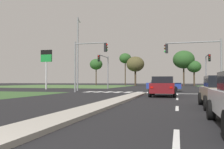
{
  "coord_description": "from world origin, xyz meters",
  "views": [
    {
      "loc": [
        3.54,
        -1.69,
        1.23
      ],
      "look_at": [
        -4.24,
        26.86,
        2.06
      ],
      "focal_mm": 38.75,
      "sensor_mm": 36.0,
      "label": 1
    }
  ],
  "objects_px": {
    "car_blue_near": "(164,85)",
    "traffic_signal_near_right": "(199,56)",
    "traffic_signal_near_left": "(87,57)",
    "traffic_signal_far_left": "(105,65)",
    "treeline_second": "(125,59)",
    "car_beige_second": "(223,92)",
    "street_lamp_second": "(78,50)",
    "car_black_third": "(155,83)",
    "traffic_signal_far_right": "(207,65)",
    "pedestrian_at_median": "(158,82)",
    "car_maroon_fifth": "(163,86)",
    "treeline_fourth": "(194,67)",
    "treeline_third": "(135,64)",
    "treeline_fifth": "(184,60)",
    "fuel_price_totem": "(46,61)",
    "treeline_near": "(96,64)"
  },
  "relations": [
    {
      "from": "car_blue_near",
      "to": "traffic_signal_near_right",
      "type": "height_order",
      "value": "traffic_signal_near_right"
    },
    {
      "from": "traffic_signal_near_left",
      "to": "traffic_signal_far_left",
      "type": "distance_m",
      "value": 11.38
    },
    {
      "from": "traffic_signal_far_left",
      "to": "treeline_second",
      "type": "height_order",
      "value": "treeline_second"
    },
    {
      "from": "car_beige_second",
      "to": "traffic_signal_near_left",
      "type": "xyz_separation_m",
      "value": [
        -11.8,
        13.02,
        3.11
      ]
    },
    {
      "from": "street_lamp_second",
      "to": "car_blue_near",
      "type": "bearing_deg",
      "value": 7.83
    },
    {
      "from": "car_blue_near",
      "to": "traffic_signal_far_left",
      "type": "xyz_separation_m",
      "value": [
        -9.52,
        6.01,
        2.95
      ]
    },
    {
      "from": "car_black_third",
      "to": "traffic_signal_near_left",
      "type": "relative_size",
      "value": 0.8
    },
    {
      "from": "car_beige_second",
      "to": "traffic_signal_far_right",
      "type": "relative_size",
      "value": 0.83
    },
    {
      "from": "street_lamp_second",
      "to": "pedestrian_at_median",
      "type": "xyz_separation_m",
      "value": [
        9.05,
        14.97,
        -4.11
      ]
    },
    {
      "from": "car_maroon_fifth",
      "to": "traffic_signal_near_left",
      "type": "height_order",
      "value": "traffic_signal_near_left"
    },
    {
      "from": "car_beige_second",
      "to": "treeline_fourth",
      "type": "bearing_deg",
      "value": 87.79
    },
    {
      "from": "car_black_third",
      "to": "treeline_third",
      "type": "bearing_deg",
      "value": 2.7
    },
    {
      "from": "car_maroon_fifth",
      "to": "treeline_third",
      "type": "bearing_deg",
      "value": 102.55
    },
    {
      "from": "treeline_fifth",
      "to": "pedestrian_at_median",
      "type": "bearing_deg",
      "value": -102.69
    },
    {
      "from": "car_maroon_fifth",
      "to": "car_beige_second",
      "type": "bearing_deg",
      "value": -68.17
    },
    {
      "from": "traffic_signal_far_right",
      "to": "traffic_signal_near_right",
      "type": "relative_size",
      "value": 0.93
    },
    {
      "from": "car_beige_second",
      "to": "traffic_signal_far_left",
      "type": "height_order",
      "value": "traffic_signal_far_left"
    },
    {
      "from": "traffic_signal_far_left",
      "to": "traffic_signal_near_right",
      "type": "bearing_deg",
      "value": -40.69
    },
    {
      "from": "pedestrian_at_median",
      "to": "fuel_price_totem",
      "type": "distance_m",
      "value": 19.66
    },
    {
      "from": "car_blue_near",
      "to": "traffic_signal_far_left",
      "type": "height_order",
      "value": "traffic_signal_far_left"
    },
    {
      "from": "car_beige_second",
      "to": "car_maroon_fifth",
      "type": "bearing_deg",
      "value": 111.83
    },
    {
      "from": "pedestrian_at_median",
      "to": "treeline_fourth",
      "type": "height_order",
      "value": "treeline_fourth"
    },
    {
      "from": "car_blue_near",
      "to": "car_black_third",
      "type": "relative_size",
      "value": 0.91
    },
    {
      "from": "traffic_signal_far_right",
      "to": "treeline_fifth",
      "type": "xyz_separation_m",
      "value": [
        -2.52,
        29.26,
        3.35
      ]
    },
    {
      "from": "traffic_signal_far_left",
      "to": "treeline_fourth",
      "type": "distance_m",
      "value": 32.69
    },
    {
      "from": "traffic_signal_near_right",
      "to": "street_lamp_second",
      "type": "relative_size",
      "value": 0.57
    },
    {
      "from": "traffic_signal_far_right",
      "to": "traffic_signal_near_right",
      "type": "bearing_deg",
      "value": -100.17
    },
    {
      "from": "car_black_third",
      "to": "street_lamp_second",
      "type": "distance_m",
      "value": 36.18
    },
    {
      "from": "traffic_signal_near_right",
      "to": "fuel_price_totem",
      "type": "xyz_separation_m",
      "value": [
        -21.21,
        7.51,
        0.63
      ]
    },
    {
      "from": "traffic_signal_far_right",
      "to": "treeline_fifth",
      "type": "relative_size",
      "value": 0.55
    },
    {
      "from": "street_lamp_second",
      "to": "traffic_signal_near_right",
      "type": "bearing_deg",
      "value": -14.7
    },
    {
      "from": "fuel_price_totem",
      "to": "treeline_fifth",
      "type": "bearing_deg",
      "value": 58.02
    },
    {
      "from": "car_maroon_fifth",
      "to": "traffic_signal_far_left",
      "type": "height_order",
      "value": "traffic_signal_far_left"
    },
    {
      "from": "pedestrian_at_median",
      "to": "treeline_fourth",
      "type": "distance_m",
      "value": 23.03
    },
    {
      "from": "treeline_second",
      "to": "car_beige_second",
      "type": "bearing_deg",
      "value": -73.37
    },
    {
      "from": "street_lamp_second",
      "to": "treeline_second",
      "type": "xyz_separation_m",
      "value": [
        -1.81,
        37.73,
        2.36
      ]
    },
    {
      "from": "treeline_fourth",
      "to": "traffic_signal_near_right",
      "type": "bearing_deg",
      "value": -92.95
    },
    {
      "from": "treeline_near",
      "to": "street_lamp_second",
      "type": "bearing_deg",
      "value": -74.29
    },
    {
      "from": "street_lamp_second",
      "to": "treeline_third",
      "type": "height_order",
      "value": "street_lamp_second"
    },
    {
      "from": "street_lamp_second",
      "to": "car_maroon_fifth",
      "type": "bearing_deg",
      "value": -38.16
    },
    {
      "from": "car_blue_near",
      "to": "treeline_second",
      "type": "xyz_separation_m",
      "value": [
        -12.66,
        36.24,
        6.84
      ]
    },
    {
      "from": "car_blue_near",
      "to": "car_black_third",
      "type": "distance_m",
      "value": 34.06
    },
    {
      "from": "traffic_signal_far_left",
      "to": "treeline_second",
      "type": "relative_size",
      "value": 0.59
    },
    {
      "from": "street_lamp_second",
      "to": "traffic_signal_far_right",
      "type": "bearing_deg",
      "value": 24.95
    },
    {
      "from": "traffic_signal_near_left",
      "to": "traffic_signal_near_right",
      "type": "distance_m",
      "value": 11.78
    },
    {
      "from": "traffic_signal_far_right",
      "to": "traffic_signal_far_left",
      "type": "xyz_separation_m",
      "value": [
        -15.2,
        -0.18,
        0.21
      ]
    },
    {
      "from": "car_beige_second",
      "to": "traffic_signal_near_left",
      "type": "bearing_deg",
      "value": 132.18
    },
    {
      "from": "traffic_signal_far_left",
      "to": "treeline_near",
      "type": "relative_size",
      "value": 0.68
    },
    {
      "from": "traffic_signal_far_left",
      "to": "traffic_signal_far_right",
      "type": "bearing_deg",
      "value": 0.68
    },
    {
      "from": "treeline_second",
      "to": "fuel_price_totem",
      "type": "bearing_deg",
      "value": -98.25
    }
  ]
}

